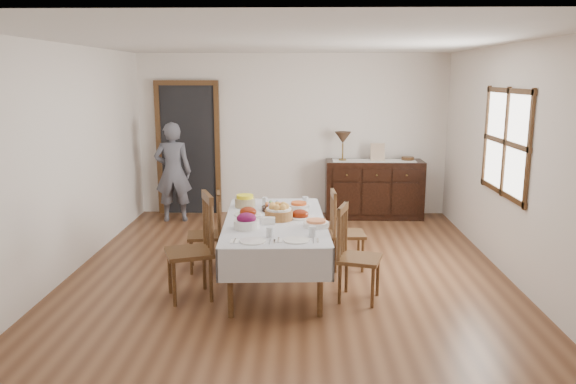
{
  "coord_description": "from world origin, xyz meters",
  "views": [
    {
      "loc": [
        0.15,
        -6.13,
        2.24
      ],
      "look_at": [
        0.0,
        0.1,
        0.95
      ],
      "focal_mm": 35.0,
      "sensor_mm": 36.0,
      "label": 1
    }
  ],
  "objects_px": {
    "chair_right_near": "(355,253)",
    "chair_right_far": "(344,229)",
    "sideboard": "(374,189)",
    "chair_left_far": "(208,231)",
    "person": "(173,169)",
    "chair_left_near": "(194,246)",
    "dining_table": "(275,227)",
    "table_lamp": "(343,138)"
  },
  "relations": [
    {
      "from": "dining_table",
      "to": "person",
      "type": "xyz_separation_m",
      "value": [
        -1.71,
        2.69,
        0.19
      ]
    },
    {
      "from": "chair_left_near",
      "to": "sideboard",
      "type": "distance_m",
      "value": 4.08
    },
    {
      "from": "chair_left_far",
      "to": "person",
      "type": "relative_size",
      "value": 0.56
    },
    {
      "from": "chair_right_near",
      "to": "chair_right_far",
      "type": "distance_m",
      "value": 0.95
    },
    {
      "from": "dining_table",
      "to": "chair_left_far",
      "type": "bearing_deg",
      "value": 149.04
    },
    {
      "from": "chair_left_near",
      "to": "chair_left_far",
      "type": "xyz_separation_m",
      "value": [
        0.0,
        0.84,
        -0.08
      ]
    },
    {
      "from": "chair_right_far",
      "to": "sideboard",
      "type": "height_order",
      "value": "chair_right_far"
    },
    {
      "from": "dining_table",
      "to": "chair_right_near",
      "type": "height_order",
      "value": "chair_right_near"
    },
    {
      "from": "chair_left_near",
      "to": "chair_right_far",
      "type": "bearing_deg",
      "value": 100.34
    },
    {
      "from": "chair_right_far",
      "to": "person",
      "type": "distance_m",
      "value": 3.33
    },
    {
      "from": "chair_right_near",
      "to": "dining_table",
      "type": "bearing_deg",
      "value": 78.14
    },
    {
      "from": "dining_table",
      "to": "chair_left_near",
      "type": "distance_m",
      "value": 0.91
    },
    {
      "from": "chair_right_near",
      "to": "sideboard",
      "type": "xyz_separation_m",
      "value": [
        0.62,
        3.42,
        -0.03
      ]
    },
    {
      "from": "chair_left_near",
      "to": "person",
      "type": "bearing_deg",
      "value": 176.29
    },
    {
      "from": "chair_right_far",
      "to": "table_lamp",
      "type": "xyz_separation_m",
      "value": [
        0.15,
        2.44,
        0.81
      ]
    },
    {
      "from": "chair_right_near",
      "to": "table_lamp",
      "type": "distance_m",
      "value": 3.48
    },
    {
      "from": "chair_right_far",
      "to": "chair_left_near",
      "type": "bearing_deg",
      "value": 117.34
    },
    {
      "from": "chair_right_near",
      "to": "person",
      "type": "relative_size",
      "value": 0.59
    },
    {
      "from": "chair_left_far",
      "to": "chair_right_near",
      "type": "height_order",
      "value": "chair_right_near"
    },
    {
      "from": "chair_right_near",
      "to": "person",
      "type": "bearing_deg",
      "value": 55.18
    },
    {
      "from": "dining_table",
      "to": "table_lamp",
      "type": "relative_size",
      "value": 4.68
    },
    {
      "from": "dining_table",
      "to": "table_lamp",
      "type": "xyz_separation_m",
      "value": [
        0.93,
        2.95,
        0.64
      ]
    },
    {
      "from": "chair_right_near",
      "to": "person",
      "type": "height_order",
      "value": "person"
    },
    {
      "from": "chair_left_near",
      "to": "sideboard",
      "type": "height_order",
      "value": "chair_left_near"
    },
    {
      "from": "chair_left_near",
      "to": "dining_table",
      "type": "bearing_deg",
      "value": 97.4
    },
    {
      "from": "chair_right_near",
      "to": "chair_right_far",
      "type": "bearing_deg",
      "value": 18.58
    },
    {
      "from": "person",
      "to": "chair_right_far",
      "type": "bearing_deg",
      "value": 133.13
    },
    {
      "from": "chair_right_far",
      "to": "sideboard",
      "type": "distance_m",
      "value": 2.56
    },
    {
      "from": "sideboard",
      "to": "person",
      "type": "relative_size",
      "value": 0.93
    },
    {
      "from": "dining_table",
      "to": "chair_right_far",
      "type": "bearing_deg",
      "value": 30.42
    },
    {
      "from": "chair_left_near",
      "to": "chair_left_far",
      "type": "distance_m",
      "value": 0.85
    },
    {
      "from": "sideboard",
      "to": "chair_right_near",
      "type": "bearing_deg",
      "value": -100.29
    },
    {
      "from": "chair_right_near",
      "to": "chair_right_far",
      "type": "xyz_separation_m",
      "value": [
        -0.04,
        0.95,
        -0.02
      ]
    },
    {
      "from": "chair_left_far",
      "to": "chair_right_near",
      "type": "bearing_deg",
      "value": 52.59
    },
    {
      "from": "dining_table",
      "to": "sideboard",
      "type": "bearing_deg",
      "value": 61.31
    },
    {
      "from": "chair_left_far",
      "to": "chair_right_near",
      "type": "xyz_separation_m",
      "value": [
        1.62,
        -0.86,
        0.03
      ]
    },
    {
      "from": "dining_table",
      "to": "chair_right_far",
      "type": "distance_m",
      "value": 0.95
    },
    {
      "from": "person",
      "to": "table_lamp",
      "type": "relative_size",
      "value": 3.6
    },
    {
      "from": "sideboard",
      "to": "person",
      "type": "bearing_deg",
      "value": -174.65
    },
    {
      "from": "chair_right_far",
      "to": "person",
      "type": "relative_size",
      "value": 0.56
    },
    {
      "from": "person",
      "to": "table_lamp",
      "type": "bearing_deg",
      "value": 179.9
    },
    {
      "from": "table_lamp",
      "to": "chair_right_far",
      "type": "bearing_deg",
      "value": -93.48
    }
  ]
}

